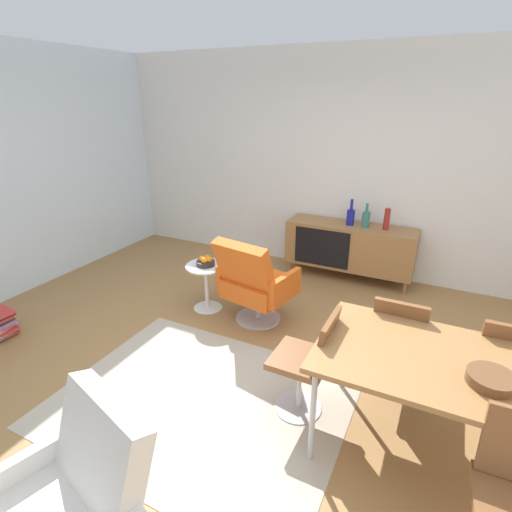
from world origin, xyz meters
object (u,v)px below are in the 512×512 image
(dining_table, at_px, (451,368))
(armchair_black_shell, at_px, (73,507))
(vase_ceramic_small, at_px, (366,219))
(dining_chair_back_left, at_px, (398,338))
(side_table_round, at_px, (207,282))
(wooden_bowl_on_table, at_px, (491,379))
(dining_chair_back_right, at_px, (502,363))
(vase_sculptural_dark, at_px, (387,219))
(dining_chair_near_window, at_px, (308,359))
(vase_cobalt, at_px, (351,216))
(lounge_chair_red, at_px, (254,281))
(fruit_bowl, at_px, (206,261))
(sideboard, at_px, (349,246))

(dining_table, relative_size, armchair_black_shell, 1.69)
(vase_ceramic_small, distance_m, armchair_black_shell, 4.06)
(dining_chair_back_left, xyz_separation_m, side_table_round, (-2.06, 0.44, -0.15))
(wooden_bowl_on_table, bearing_deg, dining_chair_back_left, 129.00)
(dining_chair_back_left, xyz_separation_m, armchair_black_shell, (-1.14, -2.08, -0.00))
(dining_chair_back_right, bearing_deg, vase_sculptural_dark, 120.63)
(dining_chair_back_left, distance_m, side_table_round, 2.11)
(dining_chair_near_window, bearing_deg, dining_chair_back_left, 46.10)
(vase_cobalt, height_order, dining_chair_back_left, vase_cobalt)
(wooden_bowl_on_table, height_order, lounge_chair_red, lounge_chair_red)
(vase_sculptural_dark, distance_m, wooden_bowl_on_table, 2.79)
(vase_ceramic_small, distance_m, dining_chair_back_left, 2.09)
(dining_table, xyz_separation_m, armchair_black_shell, (-1.50, -1.52, -0.23))
(vase_sculptural_dark, xyz_separation_m, dining_chair_back_right, (1.15, -1.94, -0.38))
(fruit_bowl, bearing_deg, vase_sculptural_dark, 42.73)
(dining_chair_back_left, bearing_deg, side_table_round, 167.81)
(sideboard, height_order, lounge_chair_red, lounge_chair_red)
(wooden_bowl_on_table, bearing_deg, dining_table, 149.81)
(vase_ceramic_small, relative_size, side_table_round, 0.57)
(vase_cobalt, xyz_separation_m, vase_sculptural_dark, (0.43, -0.00, 0.02))
(vase_cobalt, bearing_deg, side_table_round, -128.41)
(vase_ceramic_small, bearing_deg, fruit_bowl, -132.56)
(vase_sculptural_dark, bearing_deg, vase_cobalt, 180.00)
(lounge_chair_red, bearing_deg, dining_chair_back_right, -10.94)
(vase_sculptural_dark, distance_m, fruit_bowl, 2.22)
(sideboard, xyz_separation_m, armchair_black_shell, (-0.29, -4.01, 0.03))
(sideboard, relative_size, wooden_bowl_on_table, 6.15)
(wooden_bowl_on_table, relative_size, lounge_chair_red, 0.27)
(dining_table, xyz_separation_m, dining_chair_back_right, (0.35, 0.56, -0.23))
(dining_chair_near_window, height_order, armchair_black_shell, armchair_black_shell)
(vase_ceramic_small, bearing_deg, vase_cobalt, 180.00)
(lounge_chair_red, height_order, side_table_round, lounge_chair_red)
(wooden_bowl_on_table, distance_m, armchair_black_shell, 2.22)
(wooden_bowl_on_table, relative_size, dining_chair_back_left, 0.30)
(armchair_black_shell, bearing_deg, lounge_chair_red, 97.19)
(vase_ceramic_small, relative_size, dining_chair_back_right, 0.35)
(lounge_chair_red, xyz_separation_m, armchair_black_shell, (0.31, -2.50, 0.00))
(vase_ceramic_small, distance_m, side_table_round, 2.09)
(vase_cobalt, relative_size, vase_sculptural_dark, 1.25)
(dining_chair_back_right, xyz_separation_m, armchair_black_shell, (-1.85, -2.08, -0.00))
(vase_ceramic_small, bearing_deg, dining_chair_back_left, -70.41)
(fruit_bowl, bearing_deg, side_table_round, 153.00)
(vase_sculptural_dark, distance_m, lounge_chair_red, 1.87)
(sideboard, xyz_separation_m, vase_cobalt, (-0.02, 0.00, 0.39))
(side_table_round, bearing_deg, vase_cobalt, 51.59)
(dining_table, relative_size, fruit_bowl, 8.00)
(sideboard, distance_m, vase_sculptural_dark, 0.58)
(dining_table, bearing_deg, sideboard, 115.89)
(dining_chair_near_window, xyz_separation_m, lounge_chair_red, (-0.92, 0.98, -0.00))
(vase_sculptural_dark, distance_m, armchair_black_shell, 4.09)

